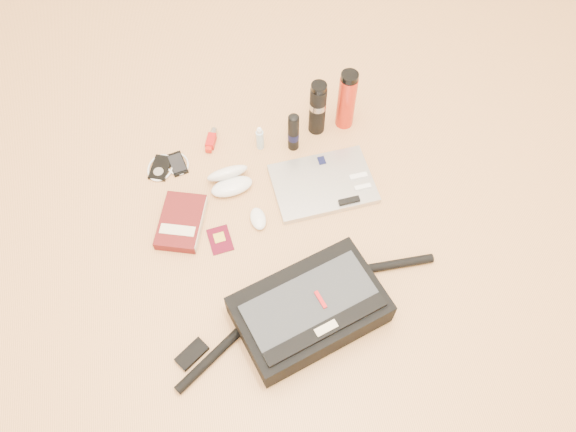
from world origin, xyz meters
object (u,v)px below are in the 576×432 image
(thermos_black, at_px, (318,108))
(thermos_red, at_px, (347,100))
(book, at_px, (182,222))
(messenger_bag, at_px, (309,310))
(laptop, at_px, (323,184))

(thermos_black, xyz_separation_m, thermos_red, (0.12, 0.01, 0.01))
(book, relative_size, thermos_black, 1.05)
(book, bearing_deg, thermos_red, 45.18)
(messenger_bag, xyz_separation_m, thermos_red, (0.32, 0.78, 0.07))
(laptop, xyz_separation_m, thermos_black, (0.03, 0.28, 0.11))
(thermos_black, bearing_deg, laptop, -97.00)
(thermos_red, bearing_deg, laptop, -117.92)
(messenger_bag, relative_size, thermos_black, 3.71)
(thermos_black, bearing_deg, messenger_bag, -104.43)
(thermos_black, bearing_deg, thermos_red, 4.72)
(book, distance_m, thermos_red, 0.79)
(messenger_bag, height_order, laptop, messenger_bag)
(thermos_black, bearing_deg, book, -149.30)
(book, xyz_separation_m, thermos_red, (0.69, 0.35, 0.11))
(laptop, relative_size, thermos_black, 1.55)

